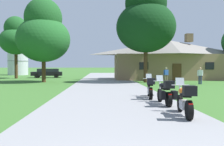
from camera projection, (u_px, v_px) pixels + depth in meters
The scene contains 13 objects.
ground_plane at pixel (107, 85), 22.06m from camera, with size 500.00×500.00×0.00m, color #386628.
asphalt_driveway at pixel (108, 87), 20.07m from camera, with size 6.40×80.00×0.06m, color gray.
motorcycle_orange_nearest_to_camera at pixel (185, 100), 8.20m from camera, with size 0.74×2.08×1.30m.
motorcycle_black_second_in_row at pixel (165, 93), 10.59m from camera, with size 0.72×2.08×1.30m.
motorcycle_silver_farthest_in_row at pixel (150, 88), 12.88m from camera, with size 0.74×2.08×1.30m.
stone_lodge at pixel (170, 59), 31.93m from camera, with size 15.47×6.55×6.17m.
bystander_blue_shirt_near_lodge at pixel (166, 74), 25.05m from camera, with size 0.54×0.28×1.69m.
bystander_white_shirt_beside_signpost at pixel (200, 75), 23.35m from camera, with size 0.54×0.29×1.67m.
tree_by_lodge_front at pixel (146, 20), 25.82m from camera, with size 6.48×6.48×11.07m.
tree_left_near at pixel (43, 33), 26.18m from camera, with size 5.88×5.88×9.31m.
tree_left_far at pixel (16, 37), 34.07m from camera, with size 4.58×4.58×8.97m.
metal_silo_distant at pixel (18, 58), 47.52m from camera, with size 4.00×4.00×6.65m.
parked_black_suv_far_left at pixel (47, 73), 36.52m from camera, with size 4.79×2.37×1.40m.
Camera 1 is at (-0.59, -2.02, 1.81)m, focal length 37.90 mm.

